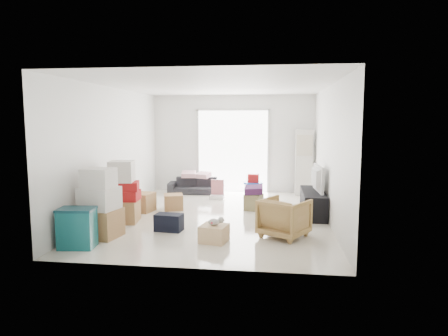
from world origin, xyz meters
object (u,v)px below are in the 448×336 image
armchair (284,216)px  storage_bins (77,228)px  ac_tower (304,163)px  tv_console (313,203)px  sofa (196,183)px  wood_crate (214,233)px  ottoman (254,202)px  kids_table (253,182)px  television (313,188)px

armchair → storage_bins: 3.41m
ac_tower → tv_console: ac_tower is taller
sofa → wood_crate: bearing=-79.1°
armchair → wood_crate: 1.26m
tv_console → ottoman: (-1.28, 0.30, -0.08)m
tv_console → kids_table: bearing=131.1°
sofa → kids_table: size_ratio=2.36×
sofa → storage_bins: storage_bins is taller
storage_bins → ottoman: 4.01m
sofa → wood_crate: (1.17, -4.27, -0.15)m
storage_bins → ottoman: (2.62, 3.03, -0.14)m
ac_tower → storage_bins: size_ratio=2.74×
wood_crate → ottoman: bearing=77.9°
armchair → kids_table: 3.35m
sofa → ottoman: sofa is taller
tv_console → sofa: size_ratio=1.03×
armchair → storage_bins: (-3.26, -1.02, -0.05)m
sofa → ottoman: 2.49m
sofa → wood_crate: size_ratio=3.53×
armchair → tv_console: bearing=-79.6°
storage_bins → ottoman: bearing=49.2°
wood_crate → armchair: bearing=20.6°
sofa → kids_table: kids_table is taller
armchair → wood_crate: bearing=51.5°
tv_console → television: (0.00, 0.00, 0.32)m
ac_tower → ottoman: size_ratio=4.90×
ac_tower → wood_crate: ac_tower is taller
storage_bins → ottoman: storage_bins is taller
storage_bins → ottoman: size_ratio=1.79×
ac_tower → kids_table: ac_tower is taller
wood_crate → tv_console: bearing=50.0°
tv_console → ottoman: tv_console is taller
ac_tower → armchair: ac_tower is taller
tv_console → storage_bins: size_ratio=2.40×
ac_tower → tv_console: bearing=-88.7°
ac_tower → television: bearing=-88.7°
tv_console → television: television is taller
tv_console → storage_bins: storage_bins is taller
ac_tower → television: ac_tower is taller
ac_tower → wood_crate: bearing=-111.6°
ac_tower → armchair: bearing=-98.5°
kids_table → wood_crate: bearing=-96.8°
wood_crate → sofa: bearing=105.3°
ottoman → wood_crate: (-0.52, -2.45, -0.04)m
tv_console → kids_table: size_ratio=2.43×
ac_tower → ottoman: ac_tower is taller
ac_tower → sofa: bearing=-177.1°
tv_console → wood_crate: size_ratio=3.64×
television → kids_table: bearing=36.3°
ac_tower → wood_crate: 4.81m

